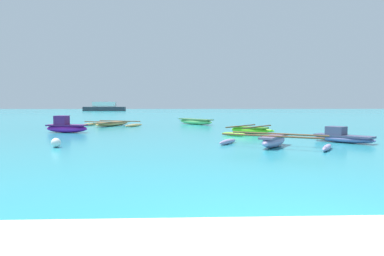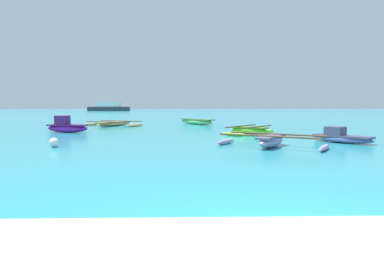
{
  "view_description": "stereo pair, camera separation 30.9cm",
  "coord_description": "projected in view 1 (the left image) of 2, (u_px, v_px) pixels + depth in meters",
  "views": [
    {
      "loc": [
        -1.6,
        -3.46,
        1.63
      ],
      "look_at": [
        -0.81,
        16.43,
        0.25
      ],
      "focal_mm": 32.0,
      "sensor_mm": 36.0,
      "label": 1
    },
    {
      "loc": [
        -1.3,
        -3.47,
        1.63
      ],
      "look_at": [
        -0.81,
        16.43,
        0.25
      ],
      "focal_mm": 32.0,
      "sensor_mm": 36.0,
      "label": 2
    }
  ],
  "objects": [
    {
      "name": "moored_boat_3",
      "position": [
        66.0,
        127.0,
        19.66
      ],
      "size": [
        2.54,
        1.16,
        0.98
      ],
      "rotation": [
        0.0,
        0.0,
        -0.18
      ],
      "color": "#7F1C96",
      "rests_on": "ground_plane"
    },
    {
      "name": "mooring_buoy_1",
      "position": [
        56.0,
        143.0,
        12.91
      ],
      "size": [
        0.36,
        0.36,
        0.36
      ],
      "color": "white",
      "rests_on": "ground_plane"
    },
    {
      "name": "moored_boat_5",
      "position": [
        195.0,
        121.0,
        27.8
      ],
      "size": [
        2.97,
        3.53,
        0.45
      ],
      "rotation": [
        0.0,
        0.0,
        -0.91
      ],
      "color": "#6CCA6C",
      "rests_on": "ground_plane"
    },
    {
      "name": "distant_ferry",
      "position": [
        104.0,
        107.0,
        84.92
      ],
      "size": [
        10.21,
        2.25,
        2.25
      ],
      "color": "#2D333D",
      "rests_on": "ground_plane"
    },
    {
      "name": "moored_boat_2",
      "position": [
        274.0,
        141.0,
        13.08
      ],
      "size": [
        4.26,
        3.49,
        0.5
      ],
      "rotation": [
        0.0,
        0.0,
        1.01
      ],
      "color": "#A290C0",
      "rests_on": "ground_plane"
    },
    {
      "name": "moored_boat_0",
      "position": [
        342.0,
        137.0,
        14.64
      ],
      "size": [
        2.24,
        2.46,
        0.67
      ],
      "rotation": [
        0.0,
        0.0,
        -0.87
      ],
      "color": "#6367A1",
      "rests_on": "ground_plane"
    },
    {
      "name": "moored_boat_4",
      "position": [
        112.0,
        124.0,
        25.78
      ],
      "size": [
        4.58,
        3.73,
        0.38
      ],
      "rotation": [
        0.0,
        0.0,
        1.11
      ],
      "color": "#E1AD65",
      "rests_on": "ground_plane"
    },
    {
      "name": "moored_boat_1",
      "position": [
        249.0,
        130.0,
        18.82
      ],
      "size": [
        3.38,
        3.62,
        0.45
      ],
      "rotation": [
        0.0,
        0.0,
        -0.7
      ],
      "color": "#72DC26",
      "rests_on": "ground_plane"
    }
  ]
}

